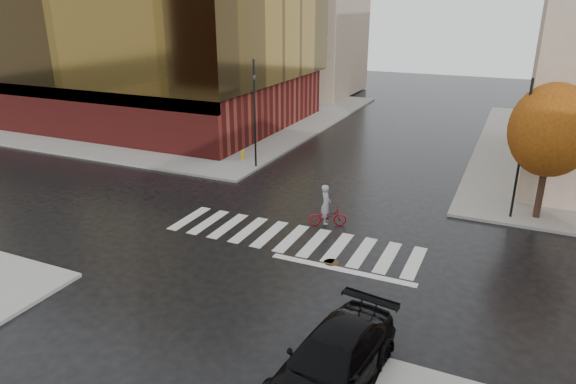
# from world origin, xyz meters

# --- Properties ---
(ground) EXTENTS (120.00, 120.00, 0.00)m
(ground) POSITION_xyz_m (0.00, 0.00, 0.00)
(ground) COLOR black
(ground) RESTS_ON ground
(sidewalk_nw) EXTENTS (30.00, 30.00, 0.15)m
(sidewalk_nw) POSITION_xyz_m (-21.00, 21.00, 0.07)
(sidewalk_nw) COLOR gray
(sidewalk_nw) RESTS_ON ground
(crosswalk) EXTENTS (12.00, 3.00, 0.01)m
(crosswalk) POSITION_xyz_m (0.00, 0.50, 0.01)
(crosswalk) COLOR silver
(crosswalk) RESTS_ON ground
(office_glass) EXTENTS (27.00, 19.00, 16.00)m
(office_glass) POSITION_xyz_m (-22.00, 17.99, 8.28)
(office_glass) COLOR maroon
(office_glass) RESTS_ON sidewalk_nw
(building_nw_far) EXTENTS (14.00, 12.00, 20.00)m
(building_nw_far) POSITION_xyz_m (-16.00, 37.00, 10.15)
(building_nw_far) COLOR tan
(building_nw_far) RESTS_ON sidewalk_nw
(tree_ne_a) EXTENTS (3.80, 3.80, 6.50)m
(tree_ne_a) POSITION_xyz_m (10.00, 7.40, 4.46)
(tree_ne_a) COLOR #311E15
(tree_ne_a) RESTS_ON sidewalk_ne
(sedan) EXTENTS (2.90, 5.59, 1.55)m
(sedan) POSITION_xyz_m (4.83, -7.60, 0.78)
(sedan) COLOR black
(sedan) RESTS_ON ground
(cyclist) EXTENTS (1.89, 1.31, 2.04)m
(cyclist) POSITION_xyz_m (0.94, 2.50, 0.70)
(cyclist) COLOR maroon
(cyclist) RESTS_ON ground
(traffic_light_nw) EXTENTS (0.17, 0.15, 6.66)m
(traffic_light_nw) POSITION_xyz_m (-6.30, 9.00, 3.88)
(traffic_light_nw) COLOR black
(traffic_light_nw) RESTS_ON sidewalk_nw
(traffic_light_ne) EXTENTS (0.18, 0.20, 6.69)m
(traffic_light_ne) POSITION_xyz_m (8.86, 6.93, 3.90)
(traffic_light_ne) COLOR black
(traffic_light_ne) RESTS_ON sidewalk_ne
(fire_hydrant) EXTENTS (0.23, 0.23, 0.66)m
(fire_hydrant) POSITION_xyz_m (-7.82, 10.00, 0.51)
(fire_hydrant) COLOR #DABB0C
(fire_hydrant) RESTS_ON sidewalk_nw
(manhole) EXTENTS (0.79, 0.79, 0.01)m
(manhole) POSITION_xyz_m (2.41, -0.89, 0.01)
(manhole) COLOR #49371A
(manhole) RESTS_ON ground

